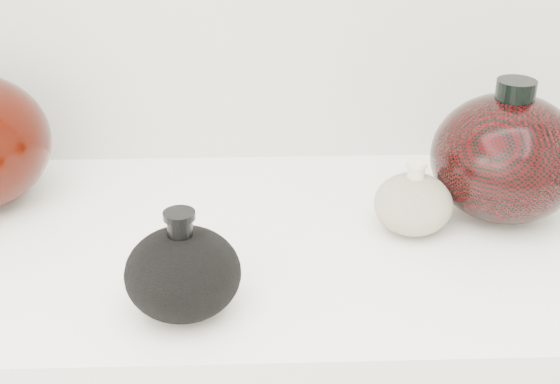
{
  "coord_description": "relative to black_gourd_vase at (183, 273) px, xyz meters",
  "views": [
    {
      "loc": [
        0.02,
        0.09,
        1.4
      ],
      "look_at": [
        0.05,
        0.92,
        0.98
      ],
      "focal_mm": 50.0,
      "sensor_mm": 36.0,
      "label": 1
    }
  ],
  "objects": [
    {
      "name": "right_round_pot",
      "position": [
        0.4,
        0.21,
        0.03
      ],
      "size": [
        0.23,
        0.23,
        0.19
      ],
      "color": "black",
      "rests_on": "display_counter"
    },
    {
      "name": "cream_gourd_vase",
      "position": [
        0.28,
        0.17,
        -0.01
      ],
      "size": [
        0.11,
        0.11,
        0.1
      ],
      "color": "#B9A88E",
      "rests_on": "display_counter"
    },
    {
      "name": "black_gourd_vase",
      "position": [
        0.0,
        0.0,
        0.0
      ],
      "size": [
        0.16,
        0.16,
        0.12
      ],
      "color": "black",
      "rests_on": "display_counter"
    },
    {
      "name": "room",
      "position": [
        0.06,
        -0.52,
        0.35
      ],
      "size": [
        3.04,
        2.42,
        2.64
      ],
      "color": "slate",
      "rests_on": "ground"
    }
  ]
}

